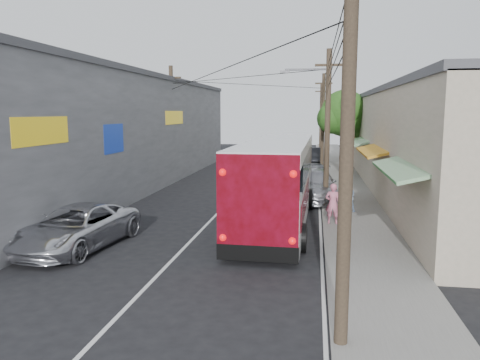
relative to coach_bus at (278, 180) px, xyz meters
The scene contains 13 objects.
ground 9.77m from the coach_bus, 108.25° to the right, with size 120.00×120.00×0.00m, color black.
sidewalk 11.59m from the coach_bus, 72.20° to the left, with size 3.00×80.00×0.12m, color slate.
building_right 15.22m from the coach_bus, 58.23° to the left, with size 7.09×40.00×6.25m.
building_left 14.64m from the coach_bus, 142.29° to the left, with size 7.20×36.00×7.25m.
utility_poles 11.44m from the coach_bus, 89.37° to the left, with size 11.80×45.28×8.00m.
street_tree 17.57m from the coach_bus, 77.11° to the left, with size 4.40×4.00×6.60m.
coach_bus is the anchor object (origin of this frame).
jeepney 8.66m from the coach_bus, 142.43° to the right, with size 2.53×5.48×1.52m, color silver.
parked_suv 6.00m from the coach_bus, 74.31° to the left, with size 2.38×5.86×1.70m, color #9D9DA5.
parked_car_mid 11.79m from the coach_bus, 82.18° to the left, with size 1.75×4.34×1.48m, color #28292E.
parked_car_far 24.42m from the coach_bus, 86.24° to the left, with size 1.63×4.68×1.54m, color black.
pedestrian_near 2.60m from the coach_bus, 10.29° to the right, with size 0.64×0.42×1.74m, color #D7728F.
pedestrian_far 4.05m from the coach_bus, 33.69° to the left, with size 0.68×0.53×1.41m, color #8BA6CA.
Camera 1 is at (4.58, -11.34, 4.85)m, focal length 35.00 mm.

